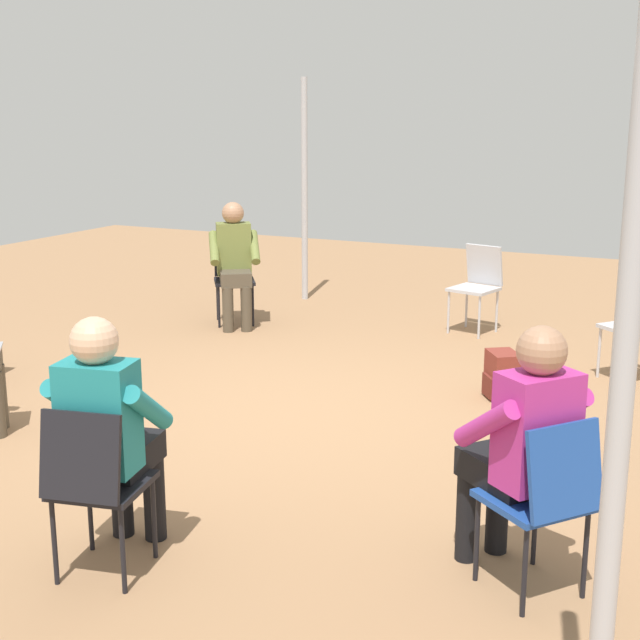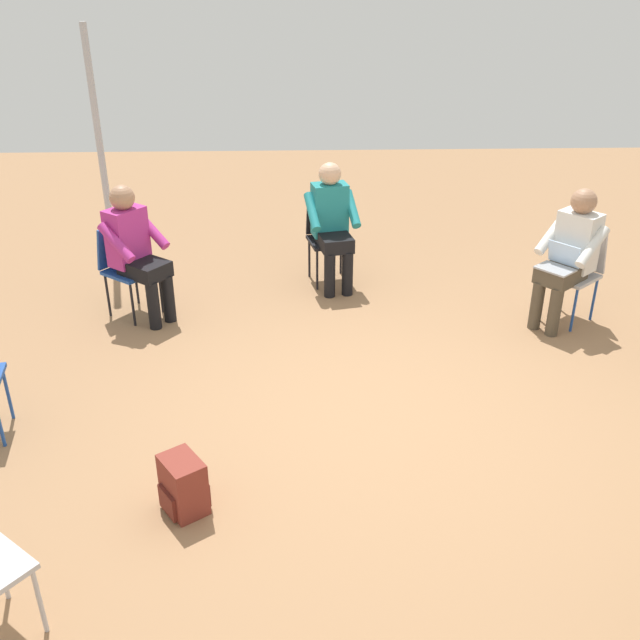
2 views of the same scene
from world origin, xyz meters
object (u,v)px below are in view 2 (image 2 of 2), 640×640
at_px(person_with_laptop, 570,252).
at_px(backpack_near_laptop_user, 184,488).
at_px(person_in_teal, 332,220).
at_px(chair_northeast, 576,268).
at_px(chair_northwest, 125,263).
at_px(chair_north, 328,233).
at_px(person_in_magenta, 135,247).

height_order(person_with_laptop, backpack_near_laptop_user, person_with_laptop).
bearing_deg(person_in_teal, person_with_laptop, 143.78).
distance_m(chair_northeast, backpack_near_laptop_user, 4.08).
xyz_separation_m(person_with_laptop, person_in_teal, (-2.04, 0.91, 0.00)).
xyz_separation_m(chair_northwest, chair_north, (1.88, 0.73, 0.00)).
bearing_deg(person_in_magenta, chair_north, 153.08).
bearing_deg(person_in_teal, person_in_magenta, 8.36).
bearing_deg(chair_northeast, person_in_teal, 29.82).
bearing_deg(chair_northwest, person_with_laptop, 122.71).
relative_size(chair_north, person_with_laptop, 0.69).
xyz_separation_m(chair_northeast, person_in_magenta, (-3.96, 0.14, 0.20)).
distance_m(chair_northeast, person_in_teal, 2.32).
relative_size(chair_north, person_in_magenta, 0.69).
xyz_separation_m(person_in_teal, backpack_near_laptop_user, (-1.05, -3.29, -0.54)).
bearing_deg(person_in_magenta, chair_northwest, -90.00).
bearing_deg(person_with_laptop, chair_north, 22.74).
distance_m(chair_northwest, backpack_near_laptop_user, 2.88).
xyz_separation_m(chair_north, backpack_near_laptop_user, (-1.01, -3.45, -0.34)).
relative_size(person_with_laptop, person_in_magenta, 1.00).
height_order(chair_north, person_with_laptop, person_with_laptop).
bearing_deg(backpack_near_laptop_user, person_in_teal, 72.34).
relative_size(chair_north, person_in_teal, 0.69).
xyz_separation_m(chair_north, person_in_magenta, (-1.75, -0.83, 0.20)).
relative_size(chair_northwest, backpack_near_laptop_user, 2.36).
height_order(person_with_laptop, person_in_magenta, same).
height_order(chair_northwest, chair_north, same).
height_order(person_with_laptop, person_in_teal, same).
bearing_deg(person_in_magenta, person_with_laptop, 124.06).
height_order(chair_northwest, person_with_laptop, person_with_laptop).
height_order(chair_northwest, backpack_near_laptop_user, chair_northwest).
distance_m(person_with_laptop, person_in_magenta, 3.83).
distance_m(chair_northeast, chair_north, 2.41).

